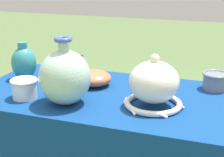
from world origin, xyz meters
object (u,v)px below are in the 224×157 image
cup_wide_charcoal (154,75)px  mosaic_tile_box (67,67)px  vase_tall_bulbous (65,77)px  bowl_shallow_terracotta (94,78)px  jar_round_teal (24,63)px  cup_wide_slate (215,80)px  vase_dome_bell (154,85)px  cup_wide_porcelain (24,88)px

cup_wide_charcoal → mosaic_tile_box: bearing=177.9°
vase_tall_bulbous → bowl_shallow_terracotta: size_ratio=1.69×
jar_round_teal → cup_wide_slate: (0.83, 0.14, -0.04)m
vase_dome_bell → mosaic_tile_box: vase_dome_bell is taller
cup_wide_charcoal → bowl_shallow_terracotta: size_ratio=0.81×
cup_wide_charcoal → vase_dome_bell: bearing=-78.0°
vase_tall_bulbous → cup_wide_porcelain: 0.19m
vase_dome_bell → jar_round_teal: 0.63m
cup_wide_porcelain → cup_wide_slate: cup_wide_porcelain is taller
vase_dome_bell → bowl_shallow_terracotta: size_ratio=1.50×
cup_wide_slate → cup_wide_charcoal: bearing=-170.0°
vase_dome_bell → mosaic_tile_box: (-0.47, 0.23, -0.04)m
vase_tall_bulbous → mosaic_tile_box: size_ratio=1.59×
vase_tall_bulbous → vase_dome_bell: bearing=14.0°
jar_round_teal → cup_wide_charcoal: size_ratio=1.41×
jar_round_teal → bowl_shallow_terracotta: jar_round_teal is taller
vase_tall_bulbous → vase_dome_bell: 0.33m
mosaic_tile_box → cup_wide_porcelain: 0.32m
bowl_shallow_terracotta → mosaic_tile_box: bearing=152.2°
cup_wide_porcelain → bowl_shallow_terracotta: 0.30m
vase_tall_bulbous → cup_wide_charcoal: vase_tall_bulbous is taller
mosaic_tile_box → cup_wide_porcelain: bearing=-103.4°
vase_dome_bell → cup_wide_porcelain: 0.50m
cup_wide_slate → jar_round_teal: bearing=-170.2°
vase_dome_bell → cup_wide_porcelain: (-0.49, -0.08, -0.04)m
jar_round_teal → cup_wide_charcoal: bearing=9.7°
cup_wide_porcelain → bowl_shallow_terracotta: size_ratio=0.71×
cup_wide_slate → bowl_shallow_terracotta: bearing=-166.4°
cup_wide_porcelain → bowl_shallow_terracotta: bearing=48.4°
vase_dome_bell → cup_wide_porcelain: vase_dome_bell is taller
vase_dome_bell → cup_wide_slate: bearing=52.2°
jar_round_teal → bowl_shallow_terracotta: 0.33m
vase_dome_bell → bowl_shallow_terracotta: vase_dome_bell is taller
vase_tall_bulbous → vase_dome_bell: vase_tall_bulbous is taller
cup_wide_porcelain → cup_wide_charcoal: cup_wide_charcoal is taller
mosaic_tile_box → vase_tall_bulbous: bearing=-73.2°
jar_round_teal → bowl_shallow_terracotta: size_ratio=1.14×
bowl_shallow_terracotta → cup_wide_charcoal: bearing=17.1°
vase_tall_bulbous → cup_wide_slate: (0.52, 0.34, -0.07)m
vase_dome_bell → jar_round_teal: vase_dome_bell is taller
vase_dome_bell → cup_wide_porcelain: size_ratio=2.12×
mosaic_tile_box → bowl_shallow_terracotta: mosaic_tile_box is taller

